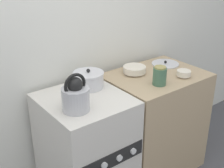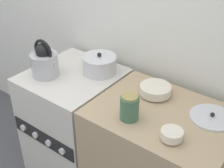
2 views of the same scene
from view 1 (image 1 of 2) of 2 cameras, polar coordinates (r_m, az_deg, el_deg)
The scene contains 9 objects.
wall_back at distance 2.34m, azimuth -10.51°, elevation 8.38°, with size 7.00×0.06×2.50m.
stove at distance 2.40m, azimuth -4.73°, elevation -12.26°, with size 0.57×0.63×0.90m.
counter at distance 2.76m, azimuth 7.62°, elevation -6.96°, with size 0.79×0.60×0.90m.
kettle at distance 1.97m, azimuth -6.65°, elevation -2.20°, with size 0.22×0.18×0.25m.
cooking_pot at distance 2.30m, azimuth -4.32°, elevation 0.80°, with size 0.23×0.23×0.14m.
enamel_bowl at distance 2.54m, azimuth 4.13°, elevation 2.66°, with size 0.19×0.19×0.06m.
small_ceramic_bowl at distance 2.54m, azimuth 12.97°, elevation 1.92°, with size 0.11×0.11×0.05m.
storage_jar at distance 2.35m, azimuth 8.71°, elevation 1.48°, with size 0.10×0.10×0.14m.
loose_pot_lid at distance 2.79m, azimuth 9.72°, elevation 3.67°, with size 0.24×0.24×0.03m.
Camera 1 is at (-1.02, -1.33, 1.88)m, focal length 50.00 mm.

